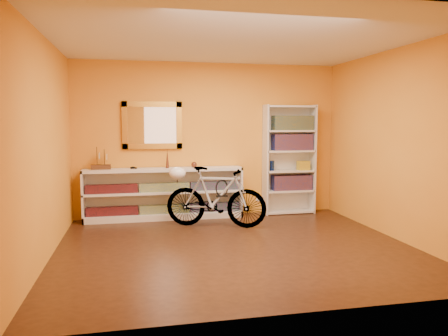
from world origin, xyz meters
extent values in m
cube|color=black|center=(0.00, 0.00, -0.01)|extent=(4.50, 4.00, 0.01)
cube|color=silver|center=(0.00, 0.00, 2.60)|extent=(4.50, 4.00, 0.01)
cube|color=orange|center=(0.00, 2.00, 1.30)|extent=(4.50, 0.01, 2.60)
cube|color=orange|center=(-2.25, 0.00, 1.30)|extent=(0.01, 4.00, 2.60)
cube|color=orange|center=(2.25, 0.00, 1.30)|extent=(0.01, 4.00, 2.60)
cube|color=#98671B|center=(-0.95, 1.97, 1.55)|extent=(0.98, 0.06, 0.78)
cube|color=silver|center=(0.90, 1.99, 0.25)|extent=(0.09, 0.02, 0.09)
cube|color=black|center=(-0.78, 1.79, 0.17)|extent=(2.50, 0.13, 0.14)
cube|color=navy|center=(-0.78, 1.79, 0.54)|extent=(2.50, 0.13, 0.14)
imported|color=black|center=(-1.27, 1.81, 0.85)|extent=(0.00, 0.00, 0.00)
cone|color=#5A2E1F|center=(-0.72, 1.81, 1.01)|extent=(0.06, 0.06, 0.32)
sphere|color=#5A2E1F|center=(-0.28, 1.81, 0.90)|extent=(0.09, 0.09, 0.09)
cube|color=maroon|center=(1.45, 1.84, 0.55)|extent=(0.70, 0.22, 0.26)
cube|color=maroon|center=(1.45, 1.84, 1.25)|extent=(0.70, 0.22, 0.28)
cube|color=navy|center=(1.45, 1.84, 1.59)|extent=(0.70, 0.22, 0.25)
cylinder|color=navy|center=(1.09, 1.82, 0.85)|extent=(0.08, 0.08, 0.17)
cube|color=maroon|center=(1.20, 1.87, 1.55)|extent=(0.16, 0.16, 0.17)
cube|color=gold|center=(1.65, 1.80, 0.84)|extent=(0.21, 0.14, 0.16)
imported|color=silver|center=(-0.04, 1.09, 0.46)|extent=(0.95, 1.62, 0.93)
ellipsoid|color=white|center=(-0.61, 1.31, 0.82)|extent=(0.26, 0.25, 0.20)
torus|color=black|center=(0.04, 1.06, 0.60)|extent=(0.20, 0.02, 0.20)
camera|label=1|loc=(-1.24, -5.25, 1.59)|focal=34.43mm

